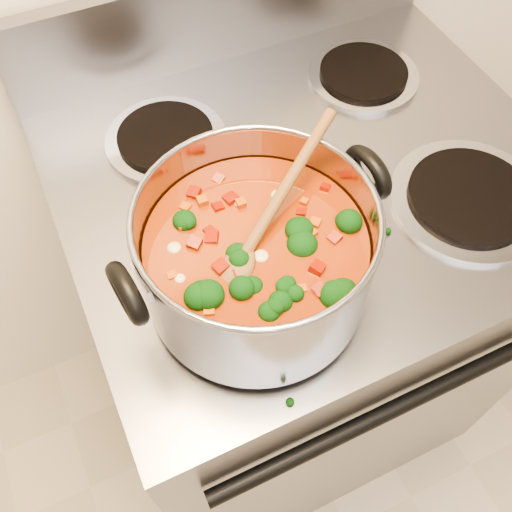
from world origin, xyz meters
The scene contains 4 objects.
electric_range centered at (0.03, 1.16, 0.47)m, with size 0.77×0.69×1.08m.
stockpot centered at (-0.14, 1.00, 1.01)m, with size 0.34×0.28×0.17m.
wooden_spoon centered at (-0.13, 1.00, 1.06)m, with size 0.23×0.16×0.09m.
cooktop_crumbs centered at (-0.21, 1.00, 0.92)m, with size 0.04×0.35×0.01m.
Camera 1 is at (-0.30, 0.66, 1.58)m, focal length 40.00 mm.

